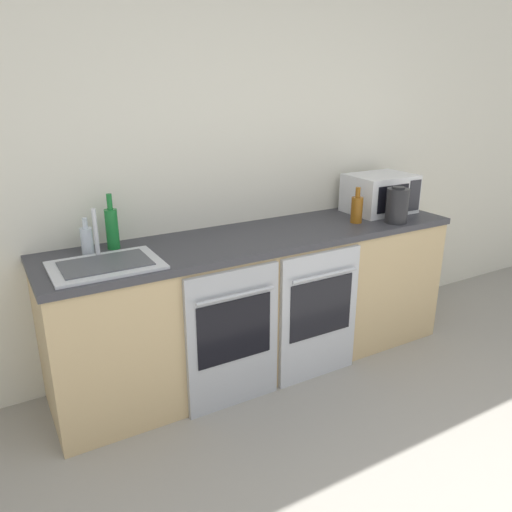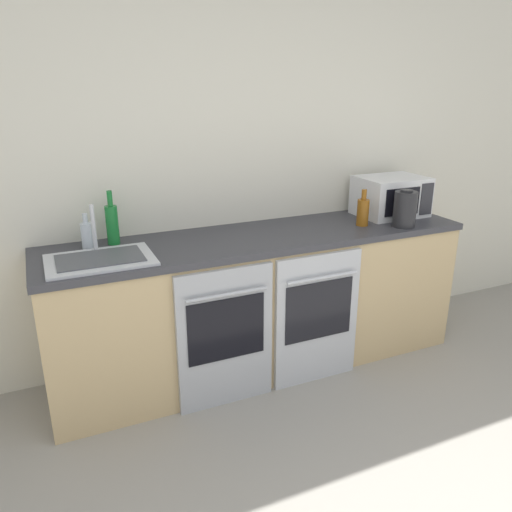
{
  "view_description": "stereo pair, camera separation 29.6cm",
  "coord_description": "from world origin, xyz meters",
  "px_view_note": "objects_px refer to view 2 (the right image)",
  "views": [
    {
      "loc": [
        -1.49,
        -0.43,
        1.78
      ],
      "look_at": [
        -0.03,
        2.1,
        0.76
      ],
      "focal_mm": 35.0,
      "sensor_mm": 36.0,
      "label": 1
    },
    {
      "loc": [
        -1.23,
        -0.56,
        1.78
      ],
      "look_at": [
        -0.03,
        2.1,
        0.76
      ],
      "focal_mm": 35.0,
      "sensor_mm": 36.0,
      "label": 2
    }
  ],
  "objects_px": {
    "microwave": "(391,196)",
    "oven_right": "(317,318)",
    "bottle_amber": "(363,211)",
    "sink": "(100,258)",
    "bottle_clear": "(87,235)",
    "oven_left": "(226,338)",
    "kettle": "(405,209)",
    "bottle_green": "(112,223)"
  },
  "relations": [
    {
      "from": "oven_left",
      "to": "sink",
      "type": "bearing_deg",
      "value": 158.75
    },
    {
      "from": "bottle_clear",
      "to": "bottle_amber",
      "type": "relative_size",
      "value": 0.84
    },
    {
      "from": "oven_right",
      "to": "bottle_clear",
      "type": "height_order",
      "value": "bottle_clear"
    },
    {
      "from": "sink",
      "to": "bottle_clear",
      "type": "bearing_deg",
      "value": 96.74
    },
    {
      "from": "oven_left",
      "to": "bottle_clear",
      "type": "distance_m",
      "value": 0.97
    },
    {
      "from": "oven_right",
      "to": "bottle_green",
      "type": "relative_size",
      "value": 2.68
    },
    {
      "from": "microwave",
      "to": "sink",
      "type": "height_order",
      "value": "same"
    },
    {
      "from": "oven_right",
      "to": "sink",
      "type": "height_order",
      "value": "sink"
    },
    {
      "from": "oven_left",
      "to": "oven_right",
      "type": "xyz_separation_m",
      "value": [
        0.59,
        0.0,
        0.0
      ]
    },
    {
      "from": "bottle_clear",
      "to": "bottle_green",
      "type": "bearing_deg",
      "value": 6.87
    },
    {
      "from": "bottle_clear",
      "to": "bottle_green",
      "type": "relative_size",
      "value": 0.64
    },
    {
      "from": "oven_right",
      "to": "bottle_amber",
      "type": "xyz_separation_m",
      "value": [
        0.46,
        0.25,
        0.56
      ]
    },
    {
      "from": "bottle_clear",
      "to": "bottle_amber",
      "type": "height_order",
      "value": "bottle_amber"
    },
    {
      "from": "microwave",
      "to": "oven_right",
      "type": "bearing_deg",
      "value": -153.73
    },
    {
      "from": "kettle",
      "to": "bottle_amber",
      "type": "bearing_deg",
      "value": 150.01
    },
    {
      "from": "kettle",
      "to": "sink",
      "type": "relative_size",
      "value": 0.44
    },
    {
      "from": "oven_left",
      "to": "microwave",
      "type": "relative_size",
      "value": 1.84
    },
    {
      "from": "oven_left",
      "to": "microwave",
      "type": "height_order",
      "value": "microwave"
    },
    {
      "from": "bottle_clear",
      "to": "oven_right",
      "type": "bearing_deg",
      "value": -21.65
    },
    {
      "from": "oven_right",
      "to": "kettle",
      "type": "relative_size",
      "value": 3.48
    },
    {
      "from": "microwave",
      "to": "sink",
      "type": "xyz_separation_m",
      "value": [
        -2.0,
        -0.16,
        -0.12
      ]
    },
    {
      "from": "microwave",
      "to": "kettle",
      "type": "bearing_deg",
      "value": -110.85
    },
    {
      "from": "bottle_green",
      "to": "sink",
      "type": "xyz_separation_m",
      "value": [
        -0.11,
        -0.27,
        -0.11
      ]
    },
    {
      "from": "microwave",
      "to": "bottle_clear",
      "type": "height_order",
      "value": "microwave"
    },
    {
      "from": "bottle_amber",
      "to": "kettle",
      "type": "height_order",
      "value": "kettle"
    },
    {
      "from": "bottle_clear",
      "to": "kettle",
      "type": "height_order",
      "value": "kettle"
    },
    {
      "from": "oven_right",
      "to": "kettle",
      "type": "height_order",
      "value": "kettle"
    },
    {
      "from": "bottle_clear",
      "to": "bottle_green",
      "type": "height_order",
      "value": "bottle_green"
    },
    {
      "from": "oven_right",
      "to": "oven_left",
      "type": "bearing_deg",
      "value": 180.0
    },
    {
      "from": "oven_right",
      "to": "bottle_green",
      "type": "distance_m",
      "value": 1.33
    },
    {
      "from": "oven_left",
      "to": "microwave",
      "type": "distance_m",
      "value": 1.57
    },
    {
      "from": "oven_left",
      "to": "microwave",
      "type": "bearing_deg",
      "value": 15.8
    },
    {
      "from": "microwave",
      "to": "sink",
      "type": "relative_size",
      "value": 0.83
    },
    {
      "from": "bottle_clear",
      "to": "bottle_amber",
      "type": "xyz_separation_m",
      "value": [
        1.69,
        -0.24,
        0.01
      ]
    },
    {
      "from": "oven_left",
      "to": "oven_right",
      "type": "height_order",
      "value": "same"
    },
    {
      "from": "bottle_amber",
      "to": "kettle",
      "type": "bearing_deg",
      "value": -29.99
    },
    {
      "from": "microwave",
      "to": "bottle_green",
      "type": "bearing_deg",
      "value": 176.62
    },
    {
      "from": "oven_left",
      "to": "kettle",
      "type": "height_order",
      "value": "kettle"
    },
    {
      "from": "oven_right",
      "to": "bottle_amber",
      "type": "bearing_deg",
      "value": 28.17
    },
    {
      "from": "microwave",
      "to": "bottle_amber",
      "type": "xyz_separation_m",
      "value": [
        -0.33,
        -0.15,
        -0.04
      ]
    },
    {
      "from": "bottle_green",
      "to": "bottle_clear",
      "type": "bearing_deg",
      "value": -173.13
    },
    {
      "from": "microwave",
      "to": "bottle_clear",
      "type": "distance_m",
      "value": 2.03
    }
  ]
}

